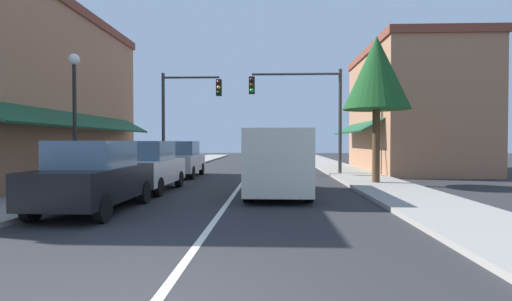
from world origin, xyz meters
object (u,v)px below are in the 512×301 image
(traffic_signal_mast_arm, at_px, (308,103))
(traffic_signal_left_corner, at_px, (183,107))
(parked_car_third_left, at_px, (181,159))
(tree_right_near, at_px, (377,74))
(street_lamp_left_near, at_px, (74,100))
(parked_car_second_left, at_px, (147,166))
(parked_car_nearest_left, at_px, (94,177))
(van_in_lane, at_px, (278,160))

(traffic_signal_mast_arm, distance_m, traffic_signal_left_corner, 6.90)
(parked_car_third_left, xyz_separation_m, tree_right_near, (8.68, -3.43, 3.58))
(traffic_signal_left_corner, bearing_deg, street_lamp_left_near, -98.77)
(parked_car_second_left, bearing_deg, parked_car_nearest_left, -89.93)
(parked_car_second_left, xyz_separation_m, tree_right_near, (8.55, 2.35, 3.58))
(parked_car_nearest_left, relative_size, parked_car_third_left, 1.00)
(traffic_signal_left_corner, bearing_deg, tree_right_near, -32.44)
(parked_car_third_left, height_order, traffic_signal_mast_arm, traffic_signal_mast_arm)
(traffic_signal_mast_arm, distance_m, tree_right_near, 5.28)
(traffic_signal_mast_arm, xyz_separation_m, tree_right_near, (2.31, -4.70, 0.69))
(van_in_lane, bearing_deg, traffic_signal_mast_arm, 78.50)
(street_lamp_left_near, bearing_deg, tree_right_near, 18.36)
(traffic_signal_mast_arm, bearing_deg, parked_car_nearest_left, -119.40)
(parked_car_third_left, bearing_deg, van_in_lane, -54.80)
(traffic_signal_left_corner, bearing_deg, van_in_lane, -59.87)
(traffic_signal_mast_arm, height_order, tree_right_near, tree_right_near)
(parked_car_second_left, distance_m, street_lamp_left_near, 3.21)
(parked_car_third_left, xyz_separation_m, traffic_signal_mast_arm, (6.37, 1.27, 2.89))
(parked_car_second_left, height_order, tree_right_near, tree_right_near)
(van_in_lane, bearing_deg, tree_right_near, 38.20)
(parked_car_second_left, height_order, traffic_signal_left_corner, traffic_signal_left_corner)
(traffic_signal_mast_arm, bearing_deg, street_lamp_left_near, -135.15)
(parked_car_second_left, bearing_deg, parked_car_third_left, 91.96)
(traffic_signal_mast_arm, xyz_separation_m, street_lamp_left_near, (-8.24, -8.20, -0.66))
(traffic_signal_left_corner, height_order, street_lamp_left_near, traffic_signal_left_corner)
(parked_car_third_left, distance_m, van_in_lane, 8.02)
(parked_car_nearest_left, bearing_deg, traffic_signal_left_corner, 92.93)
(parked_car_nearest_left, xyz_separation_m, parked_car_second_left, (0.04, 4.09, 0.00))
(parked_car_third_left, distance_m, traffic_signal_left_corner, 3.70)
(parked_car_third_left, relative_size, traffic_signal_left_corner, 0.74)
(parked_car_third_left, bearing_deg, traffic_signal_mast_arm, 10.54)
(parked_car_second_left, height_order, parked_car_third_left, same)
(van_in_lane, xyz_separation_m, street_lamp_left_near, (-6.57, -0.44, 1.96))
(parked_car_nearest_left, relative_size, van_in_lane, 0.79)
(tree_right_near, bearing_deg, parked_car_third_left, 158.45)
(tree_right_near, bearing_deg, parked_car_second_left, -164.62)
(parked_car_third_left, height_order, traffic_signal_left_corner, traffic_signal_left_corner)
(street_lamp_left_near, distance_m, tree_right_near, 11.20)
(parked_car_second_left, bearing_deg, tree_right_near, 16.00)
(parked_car_third_left, height_order, tree_right_near, tree_right_near)
(traffic_signal_mast_arm, xyz_separation_m, traffic_signal_left_corner, (-6.81, 1.10, -0.08))
(van_in_lane, height_order, traffic_signal_left_corner, traffic_signal_left_corner)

